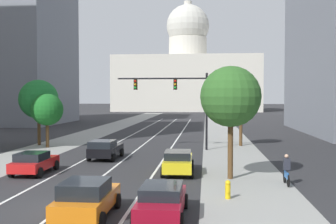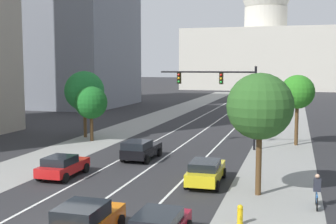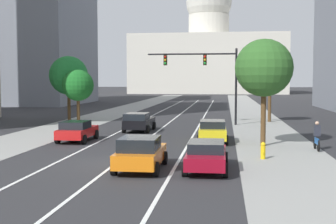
# 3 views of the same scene
# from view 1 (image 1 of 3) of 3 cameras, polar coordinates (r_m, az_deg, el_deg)

# --- Properties ---
(ground_plane) EXTENTS (400.00, 400.00, 0.00)m
(ground_plane) POSITION_cam_1_polar(r_m,az_deg,el_deg) (57.98, -0.96, -2.65)
(ground_plane) COLOR #2B2B2D
(sidewalk_left) EXTENTS (5.06, 130.00, 0.01)m
(sidewalk_left) POSITION_cam_1_polar(r_m,az_deg,el_deg) (54.73, -10.53, -2.97)
(sidewalk_left) COLOR gray
(sidewalk_left) RESTS_ON ground
(sidewalk_right) EXTENTS (5.06, 130.00, 0.01)m
(sidewalk_right) POSITION_cam_1_polar(r_m,az_deg,el_deg) (52.71, 7.78, -3.16)
(sidewalk_right) COLOR gray
(sidewalk_right) RESTS_ON ground
(lane_stripe_left) EXTENTS (0.16, 90.00, 0.01)m
(lane_stripe_left) POSITION_cam_1_polar(r_m,az_deg,el_deg) (43.72, -7.09, -4.25)
(lane_stripe_left) COLOR white
(lane_stripe_left) RESTS_ON ground
(lane_stripe_center) EXTENTS (0.16, 90.00, 0.01)m
(lane_stripe_center) POSITION_cam_1_polar(r_m,az_deg,el_deg) (43.18, -3.15, -4.32)
(lane_stripe_center) COLOR white
(lane_stripe_center) RESTS_ON ground
(lane_stripe_right) EXTENTS (0.16, 90.00, 0.01)m
(lane_stripe_right) POSITION_cam_1_polar(r_m,az_deg,el_deg) (42.84, 0.88, -4.37)
(lane_stripe_right) COLOR white
(lane_stripe_right) RESTS_ON ground
(office_tower_far_left) EXTENTS (21.85, 21.34, 31.36)m
(office_tower_far_left) POSITION_cam_1_polar(r_m,az_deg,el_deg) (80.59, -21.86, 9.76)
(office_tower_far_left) COLOR gray
(office_tower_far_left) RESTS_ON ground
(capitol_building) EXTENTS (46.80, 29.73, 36.93)m
(capitol_building) POSITION_cam_1_polar(r_m,az_deg,el_deg) (140.38, 2.75, 4.89)
(capitol_building) COLOR beige
(capitol_building) RESTS_ON ground
(car_orange) EXTENTS (2.09, 4.21, 1.56)m
(car_orange) POSITION_cam_1_polar(r_m,az_deg,el_deg) (17.34, -11.18, -11.62)
(car_orange) COLOR orange
(car_orange) RESTS_ON ground
(car_yellow) EXTENTS (2.09, 4.67, 1.49)m
(car_yellow) POSITION_cam_1_polar(r_m,az_deg,el_deg) (26.37, 1.40, -6.84)
(car_yellow) COLOR yellow
(car_yellow) RESTS_ON ground
(car_red) EXTENTS (2.02, 4.07, 1.40)m
(car_red) POSITION_cam_1_polar(r_m,az_deg,el_deg) (27.60, -18.07, -6.64)
(car_red) COLOR red
(car_red) RESTS_ON ground
(car_black) EXTENTS (2.17, 4.24, 1.54)m
(car_black) POSITION_cam_1_polar(r_m,az_deg,el_deg) (32.54, -8.71, -5.09)
(car_black) COLOR black
(car_black) RESTS_ON ground
(car_crimson) EXTENTS (1.97, 4.28, 1.36)m
(car_crimson) POSITION_cam_1_polar(r_m,az_deg,el_deg) (17.02, -0.86, -12.10)
(car_crimson) COLOR maroon
(car_crimson) RESTS_ON ground
(traffic_signal_mast) EXTENTS (8.31, 0.39, 7.03)m
(traffic_signal_mast) POSITION_cam_1_polar(r_m,az_deg,el_deg) (37.73, 1.48, 2.45)
(traffic_signal_mast) COLOR black
(traffic_signal_mast) RESTS_ON ground
(fire_hydrant) EXTENTS (0.26, 0.35, 0.91)m
(fire_hydrant) POSITION_cam_1_polar(r_m,az_deg,el_deg) (20.24, 8.29, -10.57)
(fire_hydrant) COLOR yellow
(fire_hydrant) RESTS_ON ground
(cyclist) EXTENTS (0.36, 1.70, 1.72)m
(cyclist) POSITION_cam_1_polar(r_m,az_deg,el_deg) (23.89, 16.11, -7.71)
(cyclist) COLOR black
(cyclist) RESTS_ON ground
(street_tree_near_left) EXTENTS (3.06, 3.06, 5.17)m
(street_tree_near_left) POSITION_cam_1_polar(r_m,az_deg,el_deg) (40.88, -16.41, 0.29)
(street_tree_near_left) COLOR #51381E
(street_tree_near_left) RESTS_ON ground
(street_tree_mid_right) EXTENTS (3.00, 3.00, 6.28)m
(street_tree_mid_right) POSITION_cam_1_polar(r_m,az_deg,el_deg) (41.16, 10.09, 1.93)
(street_tree_mid_right) COLOR #51381E
(street_tree_mid_right) RESTS_ON ground
(street_tree_far_right) EXTENTS (3.62, 3.62, 6.72)m
(street_tree_far_right) POSITION_cam_1_polar(r_m,az_deg,el_deg) (24.60, 8.69, 2.08)
(street_tree_far_right) COLOR #51381E
(street_tree_far_right) RESTS_ON ground
(street_tree_mid_left) EXTENTS (3.91, 3.91, 6.57)m
(street_tree_mid_left) POSITION_cam_1_polar(r_m,az_deg,el_deg) (43.05, -17.49, 1.68)
(street_tree_mid_left) COLOR #51381E
(street_tree_mid_left) RESTS_ON ground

